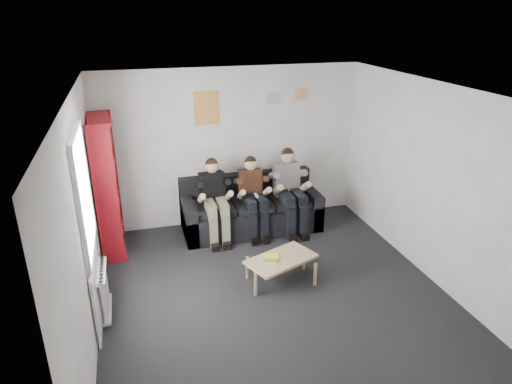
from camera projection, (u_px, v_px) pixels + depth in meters
room_shell at (277, 203)px, 5.59m from camera, size 5.00×5.00×5.00m
sofa at (250, 211)px, 7.86m from camera, size 2.32×0.95×0.90m
bookshelf at (107, 186)px, 6.91m from camera, size 0.32×0.96×2.13m
coffee_table at (281, 261)px, 6.29m from camera, size 0.95×0.52×0.38m
game_cases at (270, 259)px, 6.21m from camera, size 0.25×0.22×0.05m
person_left at (215, 200)px, 7.39m from camera, size 0.39×0.84×1.33m
person_middle at (253, 197)px, 7.55m from camera, size 0.38×0.82×1.31m
person_right at (290, 191)px, 7.70m from camera, size 0.42×0.91×1.40m
radiator at (105, 291)px, 5.60m from camera, size 0.10×0.64×0.60m
window at (91, 243)px, 5.33m from camera, size 0.05×1.30×2.36m
poster_large at (207, 108)px, 7.44m from camera, size 0.42×0.01×0.55m
poster_blue at (274, 98)px, 7.69m from camera, size 0.25×0.01×0.20m
poster_pink at (302, 94)px, 7.80m from camera, size 0.22×0.01×0.18m
poster_sign at (169, 98)px, 7.21m from camera, size 0.20×0.01×0.14m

